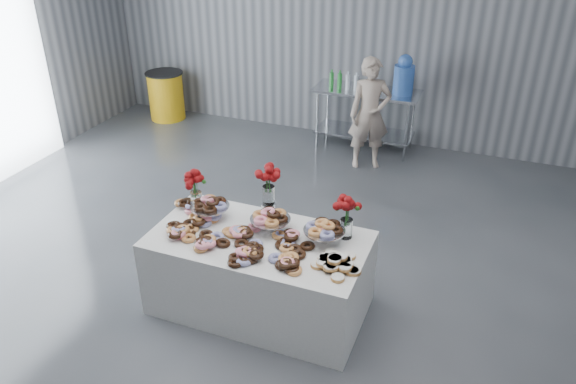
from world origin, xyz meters
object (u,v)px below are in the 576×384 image
prep_table (366,109)px  water_jug (404,76)px  person (370,114)px  trash_barrel (166,96)px  display_table (259,273)px

prep_table → water_jug: 0.73m
prep_table → person: 0.60m
person → trash_barrel: 3.62m
prep_table → water_jug: water_jug is taller
trash_barrel → prep_table: bearing=0.0°
water_jug → person: (-0.31, -0.55, -0.39)m
water_jug → trash_barrel: size_ratio=0.71×
display_table → trash_barrel: 5.12m
prep_table → person: person is taller
display_table → water_jug: 3.94m
prep_table → trash_barrel: prep_table is taller
prep_table → trash_barrel: (-3.37, -0.00, -0.23)m
display_table → prep_table: size_ratio=1.27×
prep_table → person: bearing=-71.2°
display_table → prep_table: 3.85m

